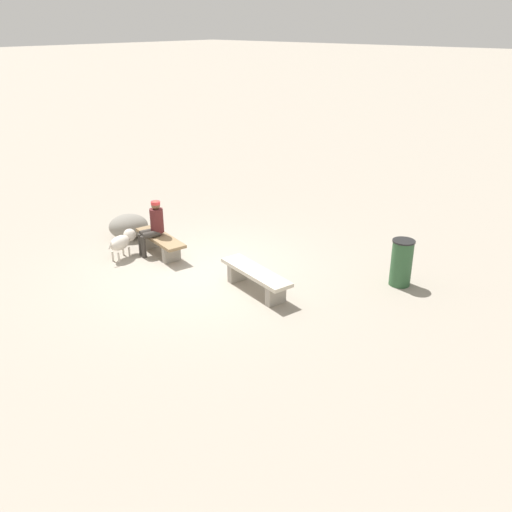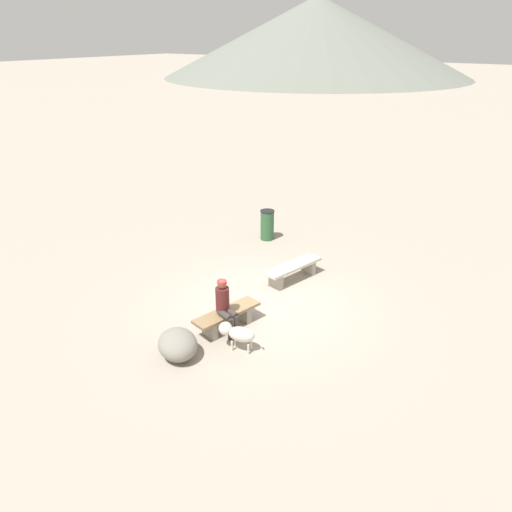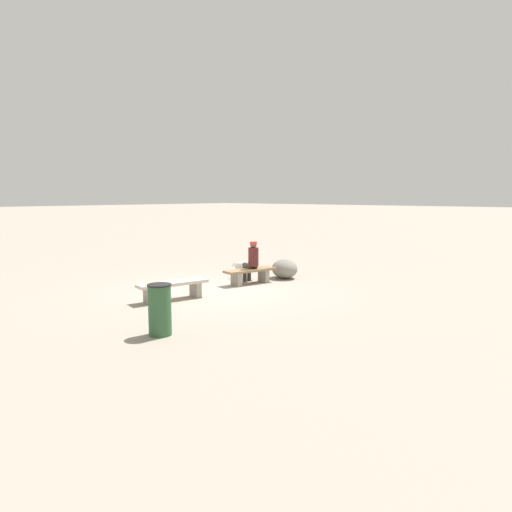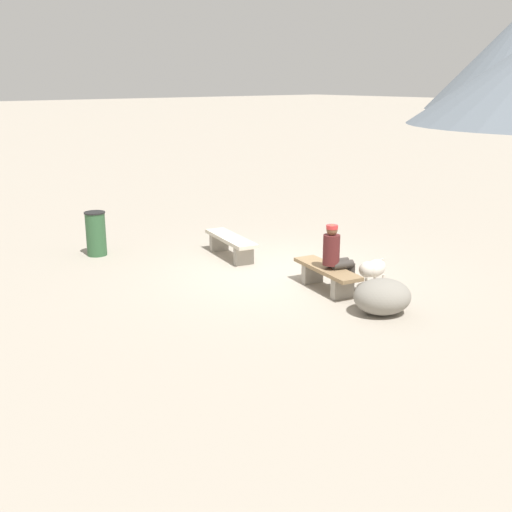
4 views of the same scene
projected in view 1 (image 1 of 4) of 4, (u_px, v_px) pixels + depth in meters
name	position (u px, v px, depth m)	size (l,w,h in m)	color
ground	(199.00, 272.00, 11.79)	(210.00, 210.00, 0.06)	#9E9384
bench_left	(256.00, 277.00, 10.74)	(1.85, 0.83, 0.46)	gray
bench_right	(161.00, 242.00, 12.47)	(1.69, 0.79, 0.44)	gray
seated_person	(153.00, 225.00, 12.35)	(0.42, 0.60, 1.25)	#511E1E
dog	(123.00, 241.00, 12.28)	(0.46, 0.87, 0.59)	beige
trash_bin	(401.00, 263.00, 10.97)	(0.45, 0.45, 0.97)	#2D5633
boulder	(129.00, 226.00, 13.44)	(0.95, 0.79, 0.59)	gray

